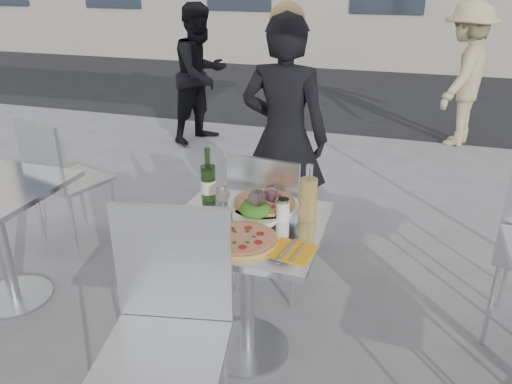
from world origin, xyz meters
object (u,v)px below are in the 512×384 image
(chair_far, at_px, (270,214))
(woman_diner, at_px, (284,138))
(side_chair_lfar, at_px, (59,173))
(napkin_left, at_px, (168,242))
(wine_bottle, at_px, (208,182))
(sugar_shaker, at_px, (283,209))
(pedestrian_b, at_px, (464,75))
(wineglass_red_a, at_px, (259,199))
(salad_plate, at_px, (255,211))
(pizza_far, at_px, (265,203))
(pizza_near, at_px, (241,239))
(napkin_right, at_px, (292,251))
(wineglass_white_a, at_px, (223,195))
(wineglass_red_b, at_px, (271,195))
(main_table, at_px, (247,262))
(wineglass_white_b, at_px, (255,199))
(carafe, at_px, (308,200))
(pedestrian_a, at_px, (201,74))
(chair_near, at_px, (168,318))

(chair_far, distance_m, woman_diner, 0.67)
(side_chair_lfar, xyz_separation_m, napkin_left, (1.32, -0.94, 0.19))
(wine_bottle, height_order, sugar_shaker, wine_bottle)
(pedestrian_b, distance_m, napkin_left, 4.55)
(chair_far, height_order, wineglass_red_a, chair_far)
(side_chair_lfar, relative_size, salad_plate, 4.31)
(woman_diner, relative_size, pedestrian_b, 1.04)
(pizza_far, xyz_separation_m, wineglass_red_a, (0.02, -0.16, 0.09))
(pizza_near, relative_size, napkin_right, 1.56)
(salad_plate, height_order, wineglass_white_a, wineglass_white_a)
(wine_bottle, xyz_separation_m, wineglass_red_b, (0.34, -0.05, -0.00))
(main_table, bearing_deg, wineglass_red_b, 55.12)
(wineglass_white_b, relative_size, wineglass_red_b, 1.00)
(pedestrian_b, relative_size, wineglass_red_b, 9.98)
(wineglass_white_b, height_order, napkin_left, wineglass_white_b)
(chair_far, relative_size, pizza_near, 2.86)
(pedestrian_b, bearing_deg, wineglass_red_a, 2.80)
(woman_diner, bearing_deg, pedestrian_b, -112.50)
(wineglass_red_b, bearing_deg, side_chair_lfar, 161.85)
(woman_diner, xyz_separation_m, carafe, (0.38, -1.04, 0.05))
(chair_far, xyz_separation_m, pedestrian_b, (1.23, 3.51, 0.24))
(carafe, xyz_separation_m, sugar_shaker, (-0.12, -0.01, -0.06))
(carafe, xyz_separation_m, wineglass_red_a, (-0.22, -0.05, -0.01))
(woman_diner, bearing_deg, pizza_near, 98.10)
(woman_diner, distance_m, wineglass_red_a, 1.10)
(side_chair_lfar, distance_m, wineglass_white_a, 1.61)
(salad_plate, relative_size, wineglass_white_b, 1.40)
(pedestrian_a, bearing_deg, pizza_near, -131.51)
(main_table, height_order, woman_diner, woman_diner)
(chair_far, relative_size, pedestrian_b, 0.59)
(wineglass_red_b, bearing_deg, napkin_right, -59.35)
(chair_near, height_order, pizza_near, chair_near)
(pedestrian_a, distance_m, pizza_near, 3.84)
(chair_far, bearing_deg, wineglass_white_b, 103.68)
(main_table, height_order, chair_near, chair_near)
(woman_diner, bearing_deg, wineglass_red_a, 100.05)
(pizza_far, distance_m, wine_bottle, 0.30)
(wineglass_red_a, bearing_deg, chair_near, -104.81)
(woman_diner, xyz_separation_m, salad_plate, (0.13, -1.07, -0.03))
(salad_plate, bearing_deg, napkin_left, -129.99)
(wineglass_white_a, bearing_deg, napkin_left, -113.13)
(wineglass_red_a, bearing_deg, chair_far, 99.64)
(pedestrian_a, bearing_deg, wineglass_red_a, -129.81)
(side_chair_lfar, distance_m, pedestrian_b, 4.38)
(chair_near, distance_m, woman_diner, 1.74)
(sugar_shaker, relative_size, wineglass_white_b, 0.68)
(pedestrian_b, bearing_deg, main_table, 2.43)
(chair_far, relative_size, chair_near, 0.89)
(wineglass_red_a, bearing_deg, wineglass_white_a, -177.42)
(chair_far, bearing_deg, napkin_left, 79.95)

